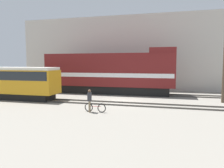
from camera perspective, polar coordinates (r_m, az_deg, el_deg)
name	(u,v)px	position (r m, az deg, el deg)	size (l,w,h in m)	color
ground_plane	(121,102)	(21.85, 2.49, -4.69)	(120.00, 120.00, 0.00)	gray
track_near	(118,104)	(20.57, 1.68, -5.12)	(60.00, 1.51, 0.14)	#47423D
track_far	(131,94)	(27.27, 5.08, -2.53)	(60.00, 1.51, 0.14)	#47423D
building_backdrop	(140,53)	(34.87, 7.45, 7.95)	(37.23, 6.00, 10.81)	#B7B2A8
freight_locomotive	(109,73)	(27.68, -0.69, 2.97)	(16.43, 3.04, 5.65)	black
streetcar	(17,81)	(25.31, -23.58, 0.73)	(9.11, 2.54, 3.43)	black
bicycle	(95,108)	(17.32, -4.42, -6.19)	(1.77, 0.44, 0.75)	black
person	(90,98)	(17.19, -5.90, -3.73)	(0.24, 0.36, 1.80)	#8C7A5B
utility_pole_left	(224,63)	(23.66, 27.32, 5.00)	(0.29, 0.29, 7.81)	#4C3D2D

